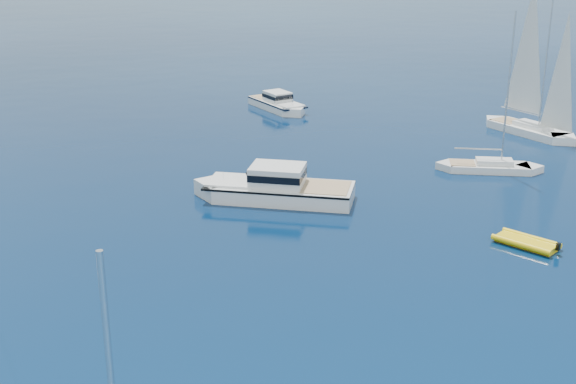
% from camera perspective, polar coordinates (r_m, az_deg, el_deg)
% --- Properties ---
extents(motor_cruiser_centre, '(12.79, 7.57, 3.21)m').
position_cam_1_polar(motor_cruiser_centre, '(53.58, -1.04, -0.56)').
color(motor_cruiser_centre, silver).
rests_on(motor_cruiser_centre, ground).
extents(motor_cruiser_horizon, '(6.18, 9.48, 2.39)m').
position_cam_1_polar(motor_cruiser_horizon, '(80.12, -0.72, 6.19)').
color(motor_cruiser_horizon, white).
rests_on(motor_cruiser_horizon, ground).
extents(sailboat_centre, '(9.00, 4.42, 12.81)m').
position_cam_1_polar(sailboat_centre, '(61.87, 14.81, 1.54)').
color(sailboat_centre, silver).
rests_on(sailboat_centre, ground).
extents(sailboat_sails_r, '(7.12, 11.00, 15.91)m').
position_cam_1_polar(sailboat_sails_r, '(74.07, 17.54, 4.18)').
color(sailboat_sails_r, white).
rests_on(sailboat_sails_r, ground).
extents(tender_yellow, '(4.14, 4.40, 0.95)m').
position_cam_1_polar(tender_yellow, '(48.15, 17.36, -3.86)').
color(tender_yellow, yellow).
rests_on(tender_yellow, ground).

